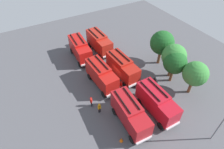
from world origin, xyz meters
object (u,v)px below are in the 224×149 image
(firefighter_0, at_px, (121,85))
(tree_2, at_px, (175,63))
(fire_truck_1, at_px, (101,75))
(traffic_cone_0, at_px, (121,140))
(firefighter_1, at_px, (154,81))
(firefighter_2, at_px, (91,101))
(tree_0, at_px, (162,43))
(fire_truck_2, at_px, (130,113))
(fire_truck_5, at_px, (157,102))
(firefighter_3, at_px, (99,108))
(lamppost, at_px, (223,121))
(fire_truck_4, at_px, (122,67))
(tree_1, at_px, (174,56))
(tree_3, at_px, (195,74))
(fire_truck_3, at_px, (99,42))
(fire_truck_0, at_px, (80,49))

(firefighter_0, height_order, tree_2, tree_2)
(fire_truck_1, distance_m, traffic_cone_0, 11.11)
(firefighter_1, height_order, traffic_cone_0, firefighter_1)
(firefighter_2, relative_size, tree_0, 0.26)
(fire_truck_2, xyz_separation_m, firefighter_1, (-4.10, 7.66, -1.18))
(fire_truck_5, bearing_deg, firefighter_3, -118.36)
(lamppost, bearing_deg, traffic_cone_0, -117.72)
(traffic_cone_0, bearing_deg, tree_2, 112.32)
(fire_truck_4, distance_m, lamppost, 16.76)
(firefighter_2, xyz_separation_m, tree_2, (1.69, 14.38, 3.00))
(firefighter_0, xyz_separation_m, tree_1, (1.30, 9.39, 3.30))
(firefighter_2, xyz_separation_m, tree_3, (5.27, 15.10, 3.02))
(fire_truck_3, relative_size, firefighter_0, 4.16)
(tree_2, bearing_deg, firefighter_0, -105.28)
(fire_truck_1, height_order, fire_truck_3, same)
(fire_truck_0, xyz_separation_m, fire_truck_1, (8.81, 0.18, 0.00))
(fire_truck_0, bearing_deg, fire_truck_3, 97.51)
(tree_3, bearing_deg, tree_0, 175.35)
(tree_3, distance_m, traffic_cone_0, 14.80)
(tree_2, xyz_separation_m, tree_3, (3.58, 0.72, 0.02))
(fire_truck_2, xyz_separation_m, tree_2, (-3.65, 11.02, 1.84))
(traffic_cone_0, distance_m, lamppost, 12.48)
(fire_truck_2, xyz_separation_m, traffic_cone_0, (1.89, -2.48, -1.80))
(fire_truck_3, distance_m, lamppost, 25.68)
(tree_2, distance_m, tree_3, 3.65)
(fire_truck_4, bearing_deg, fire_truck_1, -92.28)
(fire_truck_3, relative_size, tree_1, 1.14)
(tree_0, height_order, tree_3, tree_0)
(firefighter_3, xyz_separation_m, lamppost, (11.08, 10.90, 3.11))
(tree_1, relative_size, tree_2, 1.07)
(fire_truck_5, height_order, firefighter_0, fire_truck_5)
(fire_truck_3, bearing_deg, firefighter_1, 11.65)
(fire_truck_1, relative_size, tree_3, 1.23)
(traffic_cone_0, bearing_deg, tree_0, 125.07)
(fire_truck_3, relative_size, firefighter_2, 4.15)
(firefighter_3, height_order, traffic_cone_0, firefighter_3)
(firefighter_0, bearing_deg, fire_truck_2, -113.08)
(firefighter_3, bearing_deg, tree_2, 83.20)
(firefighter_2, relative_size, lamppost, 0.25)
(fire_truck_0, relative_size, fire_truck_1, 1.00)
(firefighter_3, bearing_deg, tree_1, 87.44)
(fire_truck_1, xyz_separation_m, tree_3, (8.68, 11.58, 1.85))
(lamppost, bearing_deg, fire_truck_2, -132.66)
(fire_truck_4, height_order, tree_3, tree_3)
(fire_truck_5, relative_size, firefighter_1, 4.14)
(tree_1, bearing_deg, traffic_cone_0, -65.00)
(tree_3, distance_m, lamppost, 8.35)
(fire_truck_4, distance_m, firefighter_2, 8.42)
(firefighter_3, bearing_deg, firefighter_1, 85.61)
(fire_truck_3, height_order, fire_truck_4, same)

